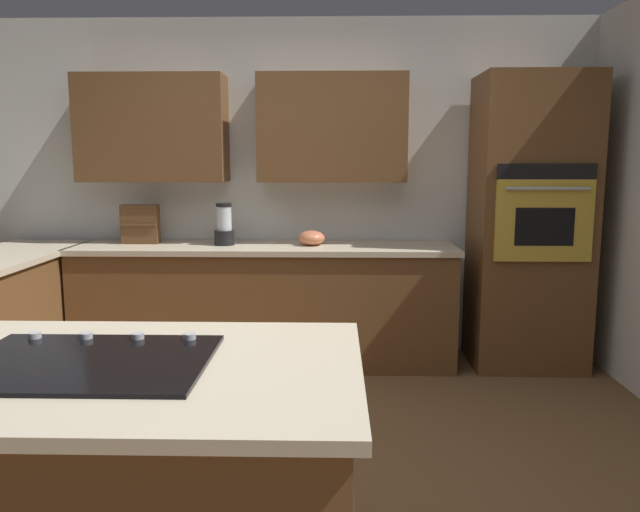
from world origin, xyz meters
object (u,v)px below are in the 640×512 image
Objects in this scene: wall_oven at (530,224)px; cooktop at (86,361)px; blender at (224,227)px; mixing_bowl at (311,238)px; spice_rack at (140,224)px.

wall_oven reaches higher than cooktop.
cooktop is 2.73m from blender.
cooktop is at bearing 77.67° from mixing_bowl.
cooktop is at bearing 104.14° from spice_rack.
mixing_bowl is at bearing 180.00° from blender.
blender is 0.65m from spice_rack.
blender is at bearing -0.44° from wall_oven.
spice_rack is at bearing -2.93° from mixing_bowl.
mixing_bowl is (-0.65, 0.00, -0.08)m from blender.
blender is (2.25, -0.02, -0.03)m from wall_oven.
blender is at bearing -88.87° from cooktop.
mixing_bowl is (-0.60, -2.73, 0.05)m from cooktop.
wall_oven is at bearing -129.02° from cooktop.
wall_oven is 7.24× the size of spice_rack.
mixing_bowl is at bearing 177.07° from spice_rack.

